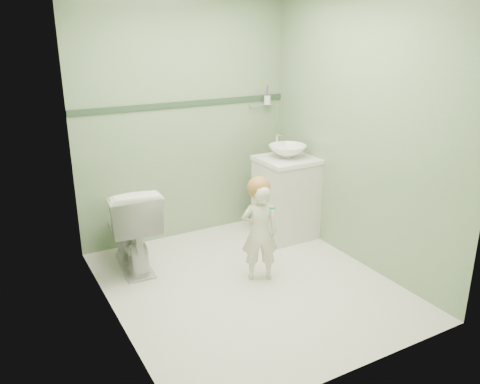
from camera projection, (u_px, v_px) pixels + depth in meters
ground at (249, 285)px, 4.09m from camera, size 2.50×2.50×0.00m
room_shell at (250, 146)px, 3.70m from camera, size 2.50×2.54×2.40m
trim_stripe at (185, 104)px, 4.68m from camera, size 2.20×0.02×0.05m
vanity at (286, 199)px, 4.93m from camera, size 0.52×0.50×0.80m
counter at (287, 160)px, 4.79m from camera, size 0.54×0.52×0.04m
basin at (287, 151)px, 4.77m from camera, size 0.37×0.37×0.13m
faucet at (277, 140)px, 4.89m from camera, size 0.03×0.13×0.18m
cup_holder at (267, 100)px, 5.05m from camera, size 0.26×0.07×0.21m
toilet at (131, 226)px, 4.29m from camera, size 0.50×0.80×0.78m
toddler at (260, 233)px, 4.06m from camera, size 0.37×0.31×0.85m
hair_cap at (259, 188)px, 3.96m from camera, size 0.19×0.19×0.19m
teal_toothbrush at (271, 208)px, 3.86m from camera, size 0.12×0.14×0.08m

